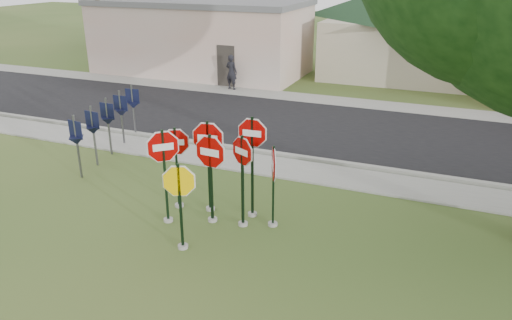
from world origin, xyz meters
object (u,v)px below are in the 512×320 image
at_px(stop_sign_center, 211,166).
at_px(stop_sign_yellow, 180,197).
at_px(pedestrian, 231,72).
at_px(stop_sign_left, 164,163).

height_order(stop_sign_center, stop_sign_yellow, stop_sign_center).
bearing_deg(stop_sign_yellow, stop_sign_center, 88.16).
xyz_separation_m(stop_sign_center, pedestrian, (-5.47, 12.99, -0.58)).
distance_m(stop_sign_yellow, stop_sign_left, 1.43).
bearing_deg(stop_sign_left, stop_sign_center, 23.30).
bearing_deg(stop_sign_center, stop_sign_yellow, -91.84).
xyz_separation_m(stop_sign_yellow, stop_sign_left, (-1.00, 0.98, 0.29)).
relative_size(stop_sign_yellow, stop_sign_left, 0.86).
bearing_deg(pedestrian, stop_sign_left, 118.48).
relative_size(stop_sign_yellow, pedestrian, 1.24).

